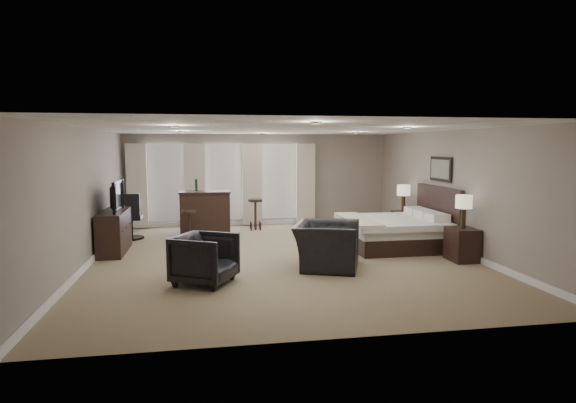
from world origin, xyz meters
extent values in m
cube|color=#7B6B4E|center=(0.00, 0.00, 0.00)|extent=(7.60, 8.60, 0.04)
cube|color=silver|center=(0.00, 0.00, 2.60)|extent=(7.60, 8.60, 0.04)
cube|color=gray|center=(0.00, 4.25, 1.30)|extent=(7.50, 0.04, 2.60)
cube|color=gray|center=(0.00, -4.25, 1.30)|extent=(7.50, 0.04, 2.60)
cube|color=gray|center=(-3.75, 0.00, 1.30)|extent=(0.04, 8.50, 2.60)
cube|color=gray|center=(3.75, 0.00, 1.30)|extent=(0.04, 8.50, 2.60)
cube|color=silver|center=(-2.60, 4.19, 1.25)|extent=(1.15, 0.04, 2.05)
cube|color=silver|center=(-1.00, 4.19, 1.25)|extent=(1.15, 0.04, 2.05)
cube|color=silver|center=(0.60, 4.19, 1.25)|extent=(1.15, 0.04, 2.05)
cube|color=beige|center=(-3.35, 4.07, 1.18)|extent=(0.55, 0.12, 2.30)
cube|color=beige|center=(-1.80, 4.07, 1.18)|extent=(0.55, 0.12, 2.30)
cube|color=beige|center=(-0.20, 4.07, 1.18)|extent=(0.55, 0.12, 2.30)
cube|color=beige|center=(1.35, 4.07, 1.18)|extent=(0.55, 0.12, 2.30)
cube|color=silver|center=(2.58, 0.54, 0.68)|extent=(2.13, 2.04, 1.36)
cube|color=black|center=(3.47, -0.91, 0.33)|extent=(0.49, 0.60, 0.65)
cube|color=black|center=(3.47, 1.99, 0.30)|extent=(0.44, 0.54, 0.59)
cube|color=beige|center=(3.47, -0.91, 0.98)|extent=(0.32, 0.32, 0.66)
cube|color=beige|center=(3.47, 1.99, 0.94)|extent=(0.33, 0.33, 0.69)
cube|color=slate|center=(3.70, 0.54, 1.75)|extent=(0.04, 0.96, 0.56)
cube|color=black|center=(-3.45, 1.07, 0.44)|extent=(0.49, 1.53, 0.89)
imported|color=black|center=(-3.45, 1.07, 0.96)|extent=(0.65, 1.13, 0.15)
imported|color=black|center=(0.70, -0.95, 0.57)|extent=(1.24, 1.51, 1.13)
imported|color=black|center=(-1.55, -1.64, 0.46)|extent=(1.15, 1.17, 0.91)
cube|color=black|center=(-1.53, 2.87, 0.56)|extent=(1.29, 0.67, 1.13)
cube|color=black|center=(-1.91, 2.12, 0.36)|extent=(0.45, 0.45, 0.73)
cube|color=black|center=(-0.19, 3.31, 0.42)|extent=(0.48, 0.48, 0.84)
cube|color=black|center=(-3.31, 2.54, 0.57)|extent=(0.58, 0.58, 1.14)
camera|label=1|loc=(-1.53, -9.52, 2.27)|focal=30.00mm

